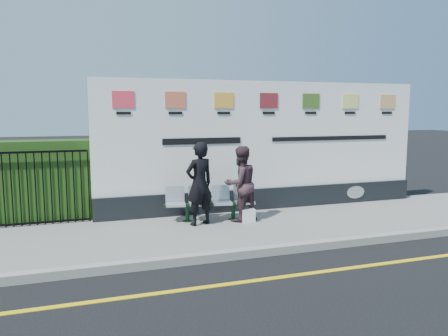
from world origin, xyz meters
The scene contains 12 objects.
ground centered at (0.00, 0.00, 0.00)m, with size 80.00×80.00×0.00m, color black.
pavement centered at (0.00, 2.50, 0.06)m, with size 14.00×3.00×0.12m, color slate.
kerb centered at (0.00, 1.00, 0.07)m, with size 14.00×0.18×0.14m, color gray.
yellow_line centered at (0.00, 0.00, 0.00)m, with size 14.00×0.10×0.01m, color yellow.
billboard centered at (0.50, 3.85, 1.42)m, with size 8.00×0.30×3.00m.
hedge centered at (-4.58, 4.30, 0.97)m, with size 2.35×0.70×1.70m, color #224514.
railing centered at (-4.58, 3.85, 0.89)m, with size 2.05×0.06×1.54m, color black, non-canonical shape.
bench centered at (-1.12, 3.10, 0.32)m, with size 1.87×0.50×0.40m, color silver, non-canonical shape.
woman_left centered at (-1.42, 2.86, 0.97)m, with size 0.62×0.41×1.70m, color black.
woman_right centered at (-0.52, 2.90, 0.91)m, with size 0.77×0.60×1.59m, color #3B262E.
handbag_brown centered at (-1.36, 3.14, 0.65)m, with size 0.32×0.14×0.25m, color black.
carrier_bag_white centered at (-0.41, 2.74, 0.26)m, with size 0.28×0.17×0.28m, color silver.
Camera 1 is at (-3.70, -5.58, 2.43)m, focal length 35.00 mm.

